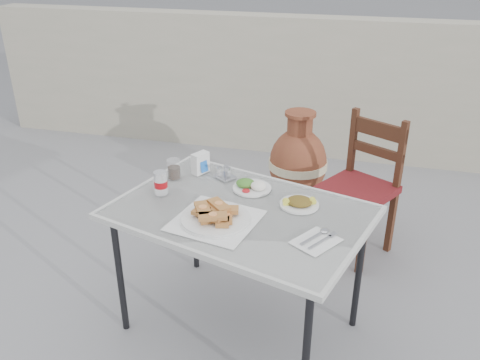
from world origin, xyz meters
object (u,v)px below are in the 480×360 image
(cafe_table, at_px, (240,218))
(chair, at_px, (361,185))
(salad_rice_plate, at_px, (252,186))
(napkin_holder, at_px, (200,163))
(cola_glass, at_px, (174,170))
(pide_plate, at_px, (216,214))
(terracotta_urn, at_px, (298,164))
(salad_chopped_plate, at_px, (299,203))
(soda_can, at_px, (161,183))
(condiment_caddy, at_px, (225,174))

(cafe_table, relative_size, chair, 1.50)
(salad_rice_plate, height_order, napkin_holder, napkin_holder)
(cafe_table, height_order, cola_glass, cola_glass)
(cafe_table, bearing_deg, pide_plate, -121.06)
(salad_rice_plate, relative_size, terracotta_urn, 0.26)
(chair, xyz_separation_m, terracotta_urn, (-0.45, 0.46, -0.11))
(salad_rice_plate, xyz_separation_m, chair, (0.52, 0.67, -0.26))
(salad_chopped_plate, height_order, cola_glass, cola_glass)
(salad_chopped_plate, height_order, napkin_holder, napkin_holder)
(cafe_table, xyz_separation_m, soda_can, (-0.40, 0.05, 0.11))
(terracotta_urn, bearing_deg, soda_can, -110.43)
(soda_can, relative_size, cola_glass, 1.15)
(cafe_table, relative_size, soda_can, 11.28)
(salad_rice_plate, bearing_deg, condiment_caddy, 151.52)
(napkin_holder, bearing_deg, salad_chopped_plate, 6.32)
(cola_glass, bearing_deg, pide_plate, -47.23)
(soda_can, distance_m, chair, 1.28)
(napkin_holder, xyz_separation_m, chair, (0.82, 0.56, -0.30))
(soda_can, xyz_separation_m, condiment_caddy, (0.25, 0.25, -0.04))
(pide_plate, height_order, salad_rice_plate, pide_plate)
(cola_glass, relative_size, terracotta_urn, 0.14)
(chair, height_order, terracotta_urn, chair)
(salad_rice_plate, height_order, cola_glass, cola_glass)
(napkin_holder, distance_m, condiment_caddy, 0.15)
(cola_glass, bearing_deg, chair, 34.74)
(napkin_holder, height_order, chair, chair)
(napkin_holder, bearing_deg, condiment_caddy, 16.70)
(soda_can, bearing_deg, condiment_caddy, 44.72)
(condiment_caddy, distance_m, chair, 0.94)
(pide_plate, xyz_separation_m, chair, (0.60, 1.01, -0.27))
(soda_can, relative_size, chair, 0.13)
(terracotta_urn, bearing_deg, salad_chopped_plate, -81.67)
(napkin_holder, bearing_deg, soda_can, -83.13)
(salad_chopped_plate, height_order, condiment_caddy, condiment_caddy)
(salad_chopped_plate, xyz_separation_m, cola_glass, (-0.67, 0.13, 0.03))
(napkin_holder, relative_size, chair, 0.13)
(pide_plate, xyz_separation_m, napkin_holder, (-0.22, 0.45, 0.02))
(cafe_table, relative_size, pide_plate, 3.20)
(salad_chopped_plate, bearing_deg, terracotta_urn, 98.33)
(soda_can, distance_m, cola_glass, 0.18)
(chair, bearing_deg, salad_chopped_plate, -79.30)
(pide_plate, xyz_separation_m, salad_rice_plate, (0.08, 0.34, -0.01))
(chair, bearing_deg, napkin_holder, -116.19)
(salad_chopped_plate, xyz_separation_m, soda_can, (-0.66, -0.05, 0.04))
(pide_plate, relative_size, salad_chopped_plate, 2.24)
(chair, relative_size, terracotta_urn, 1.19)
(pide_plate, bearing_deg, cola_glass, 132.77)
(salad_rice_plate, relative_size, salad_chopped_plate, 1.04)
(cola_glass, xyz_separation_m, chair, (0.94, 0.65, -0.29))
(salad_chopped_plate, distance_m, soda_can, 0.67)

